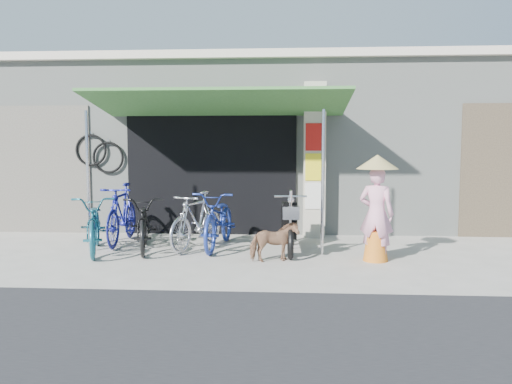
# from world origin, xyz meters

# --- Properties ---
(ground) EXTENTS (80.00, 80.00, 0.00)m
(ground) POSITION_xyz_m (0.00, 0.00, 0.00)
(ground) COLOR #B0AA9F
(ground) RESTS_ON ground
(bicycle_shop) EXTENTS (12.30, 5.30, 3.66)m
(bicycle_shop) POSITION_xyz_m (-0.00, 5.09, 1.83)
(bicycle_shop) COLOR #9DA29A
(bicycle_shop) RESTS_ON ground
(shop_pillar) EXTENTS (0.42, 0.44, 3.00)m
(shop_pillar) POSITION_xyz_m (0.85, 2.45, 1.50)
(shop_pillar) COLOR beige
(shop_pillar) RESTS_ON ground
(awning) EXTENTS (4.60, 1.88, 2.72)m
(awning) POSITION_xyz_m (-0.90, 1.63, 2.51)
(awning) COLOR #346C30
(awning) RESTS_ON ground
(neighbour_left) EXTENTS (2.60, 0.06, 2.60)m
(neighbour_left) POSITION_xyz_m (-5.00, 2.59, 1.30)
(neighbour_left) COLOR #6B665B
(neighbour_left) RESTS_ON ground
(bike_teal) EXTENTS (1.19, 1.95, 0.97)m
(bike_teal) POSITION_xyz_m (-2.86, 0.67, 0.48)
(bike_teal) COLOR #175667
(bike_teal) RESTS_ON ground
(bike_blue) EXTENTS (0.60, 1.85, 1.10)m
(bike_blue) POSITION_xyz_m (-2.67, 1.45, 0.55)
(bike_blue) COLOR navy
(bike_blue) RESTS_ON ground
(bike_black) EXTENTS (1.06, 1.89, 0.94)m
(bike_black) POSITION_xyz_m (-2.10, 0.90, 0.47)
(bike_black) COLOR black
(bike_black) RESTS_ON ground
(bike_silver) EXTENTS (1.03, 1.71, 0.99)m
(bike_silver) POSITION_xyz_m (-1.22, 1.06, 0.50)
(bike_silver) COLOR silver
(bike_silver) RESTS_ON ground
(bike_navy) EXTENTS (0.83, 1.97, 1.01)m
(bike_navy) POSITION_xyz_m (-0.85, 1.17, 0.50)
(bike_navy) COLOR navy
(bike_navy) RESTS_ON ground
(street_dog) EXTENTS (0.80, 0.56, 0.62)m
(street_dog) POSITION_xyz_m (0.13, 0.17, 0.31)
(street_dog) COLOR tan
(street_dog) RESTS_ON ground
(moped) EXTENTS (0.51, 1.78, 1.01)m
(moped) POSITION_xyz_m (0.36, 1.00, 0.46)
(moped) COLOR black
(moped) RESTS_ON ground
(nun) EXTENTS (0.64, 0.64, 1.64)m
(nun) POSITION_xyz_m (1.70, 0.33, 0.82)
(nun) COLOR pink
(nun) RESTS_ON ground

